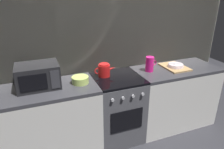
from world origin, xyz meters
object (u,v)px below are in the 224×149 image
(stove_unit, at_px, (117,108))
(kettle, at_px, (104,70))
(pitcher, at_px, (150,64))
(dish_pile, at_px, (175,66))
(mixing_bowl, at_px, (80,80))
(microwave, at_px, (38,76))

(stove_unit, height_order, kettle, kettle)
(pitcher, bearing_deg, stove_unit, -174.71)
(dish_pile, bearing_deg, mixing_bowl, -179.44)
(microwave, distance_m, dish_pile, 1.82)
(kettle, xyz_separation_m, mixing_bowl, (-0.33, -0.10, -0.04))
(kettle, relative_size, dish_pile, 0.71)
(mixing_bowl, bearing_deg, dish_pile, 0.56)
(microwave, distance_m, mixing_bowl, 0.47)
(stove_unit, bearing_deg, dish_pile, 1.28)
(kettle, height_order, dish_pile, kettle)
(kettle, relative_size, mixing_bowl, 1.42)
(microwave, bearing_deg, mixing_bowl, -8.25)
(microwave, bearing_deg, stove_unit, -4.46)
(stove_unit, distance_m, mixing_bowl, 0.68)
(mixing_bowl, relative_size, pitcher, 1.00)
(pitcher, relative_size, dish_pile, 0.50)
(mixing_bowl, xyz_separation_m, dish_pile, (1.36, 0.01, -0.02))
(microwave, height_order, dish_pile, microwave)
(mixing_bowl, bearing_deg, kettle, 16.09)
(kettle, xyz_separation_m, dish_pile, (1.03, -0.08, -0.06))
(pitcher, bearing_deg, microwave, 178.87)
(kettle, bearing_deg, pitcher, -5.28)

